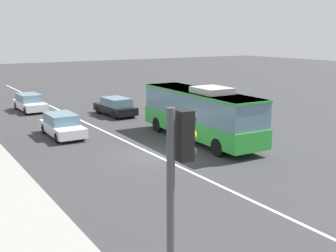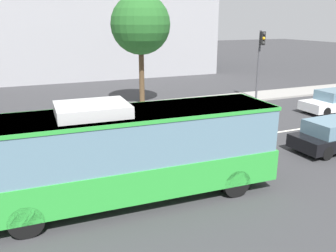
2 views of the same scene
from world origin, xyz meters
name	(u,v)px [view 2 (image 2 of 2)]	position (x,y,z in m)	size (l,w,h in m)	color
ground_plane	(73,163)	(0.00, 0.00, 0.00)	(160.00, 160.00, 0.00)	#333335
sidewalk_kerb	(53,116)	(0.00, 8.20, 0.07)	(80.00, 2.84, 0.14)	gray
lane_centre_line	(73,163)	(0.00, 0.00, 0.01)	(76.00, 0.16, 0.01)	silver
transit_bus	(131,149)	(1.37, -4.05, 1.81)	(10.09, 2.87, 3.46)	green
sedan_white	(334,101)	(17.51, 2.23, 0.72)	(4.55, 1.92, 1.46)	white
sedan_white_ahead	(190,115)	(7.04, 2.84, 0.72)	(4.53, 1.88, 1.46)	white
sedan_black	(335,135)	(11.71, -3.16, 0.72)	(4.58, 2.00, 1.46)	black
traffic_light_near_corner	(260,53)	(14.87, 7.05, 3.56)	(0.33, 0.62, 5.20)	#47474C
street_tree_kerbside_left	(141,25)	(6.21, 8.78, 5.61)	(4.03, 4.03, 7.65)	#4C3823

